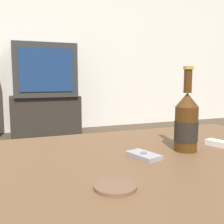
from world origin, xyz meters
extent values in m
cube|color=silver|center=(0.00, 3.02, 1.30)|extent=(8.00, 0.05, 2.60)
cube|color=brown|center=(0.00, 0.00, 0.46)|extent=(1.36, 0.87, 0.04)
cylinder|color=brown|center=(0.62, 0.38, 0.22)|extent=(0.07, 0.07, 0.44)
cube|color=#28231E|center=(0.07, 2.73, 0.24)|extent=(0.83, 0.45, 0.49)
cube|color=#2D2D2D|center=(0.07, 2.73, 0.81)|extent=(0.74, 0.53, 0.63)
cube|color=navy|center=(0.07, 2.46, 0.81)|extent=(0.60, 0.01, 0.50)
cylinder|color=#47280F|center=(0.22, 0.06, 0.55)|extent=(0.07, 0.07, 0.15)
cylinder|color=black|center=(0.22, 0.06, 0.54)|extent=(0.08, 0.08, 0.07)
cone|color=#47280F|center=(0.22, 0.06, 0.65)|extent=(0.07, 0.07, 0.04)
cylinder|color=#47280F|center=(0.22, 0.06, 0.71)|extent=(0.03, 0.03, 0.08)
cylinder|color=#B79333|center=(0.22, 0.06, 0.75)|extent=(0.03, 0.03, 0.01)
cube|color=gray|center=(0.05, 0.04, 0.48)|extent=(0.08, 0.12, 0.01)
cylinder|color=slate|center=(0.05, 0.04, 0.49)|extent=(0.02, 0.02, 0.00)
cylinder|color=brown|center=(-0.11, -0.14, 0.48)|extent=(0.10, 0.10, 0.01)
camera|label=1|loc=(-0.31, -0.65, 0.72)|focal=42.00mm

